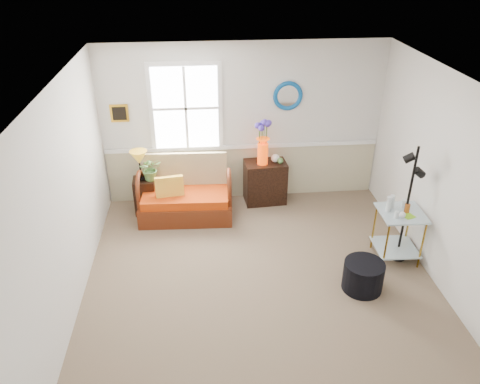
{
  "coord_description": "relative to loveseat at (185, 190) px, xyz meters",
  "views": [
    {
      "loc": [
        -0.71,
        -4.55,
        3.96
      ],
      "look_at": [
        -0.23,
        0.56,
        1.13
      ],
      "focal_mm": 35.0,
      "sensor_mm": 36.0,
      "label": 1
    }
  ],
  "objects": [
    {
      "name": "floor",
      "position": [
        0.97,
        -1.9,
        -0.47
      ],
      "size": [
        4.5,
        5.0,
        0.01
      ],
      "primitive_type": "cube",
      "color": "#7C634C",
      "rests_on": "ground"
    },
    {
      "name": "ceiling",
      "position": [
        0.97,
        -1.9,
        2.13
      ],
      "size": [
        4.5,
        5.0,
        0.01
      ],
      "primitive_type": "cube",
      "color": "white",
      "rests_on": "walls"
    },
    {
      "name": "walls",
      "position": [
        0.97,
        -1.9,
        0.83
      ],
      "size": [
        4.51,
        5.01,
        2.6
      ],
      "color": "silver",
      "rests_on": "floor"
    },
    {
      "name": "wainscot",
      "position": [
        0.97,
        0.58,
        -0.02
      ],
      "size": [
        4.46,
        0.02,
        0.9
      ],
      "primitive_type": "cube",
      "color": "#B7AF8D",
      "rests_on": "walls"
    },
    {
      "name": "chair_rail",
      "position": [
        0.97,
        0.57,
        0.45
      ],
      "size": [
        4.46,
        0.04,
        0.06
      ],
      "primitive_type": "cube",
      "color": "white",
      "rests_on": "walls"
    },
    {
      "name": "window",
      "position": [
        0.07,
        0.57,
        1.13
      ],
      "size": [
        1.14,
        0.06,
        1.44
      ],
      "primitive_type": null,
      "color": "white",
      "rests_on": "walls"
    },
    {
      "name": "picture",
      "position": [
        -0.95,
        0.58,
        1.08
      ],
      "size": [
        0.28,
        0.03,
        0.28
      ],
      "primitive_type": "cube",
      "color": "gold",
      "rests_on": "walls"
    },
    {
      "name": "mirror",
      "position": [
        1.67,
        0.58,
        1.28
      ],
      "size": [
        0.47,
        0.07,
        0.47
      ],
      "primitive_type": "torus",
      "rotation": [
        1.57,
        0.0,
        0.0
      ],
      "color": "#13609B",
      "rests_on": "walls"
    },
    {
      "name": "loveseat",
      "position": [
        0.0,
        0.0,
        0.0
      ],
      "size": [
        1.47,
        0.87,
        0.94
      ],
      "primitive_type": null,
      "rotation": [
        0.0,
        0.0,
        -0.04
      ],
      "color": "#581D08",
      "rests_on": "floor"
    },
    {
      "name": "throw_pillow",
      "position": [
        -0.23,
        -0.09,
        0.05
      ],
      "size": [
        0.44,
        0.17,
        0.43
      ],
      "primitive_type": null,
      "rotation": [
        0.0,
        0.0,
        0.15
      ],
      "color": "orange",
      "rests_on": "loveseat"
    },
    {
      "name": "lamp_stand",
      "position": [
        -0.65,
        0.19,
        -0.18
      ],
      "size": [
        0.34,
        0.34,
        0.59
      ],
      "primitive_type": null,
      "rotation": [
        0.0,
        0.0,
        0.04
      ],
      "color": "#32190F",
      "rests_on": "floor"
    },
    {
      "name": "table_lamp",
      "position": [
        -0.68,
        0.19,
        0.36
      ],
      "size": [
        0.35,
        0.35,
        0.49
      ],
      "primitive_type": null,
      "rotation": [
        0.0,
        0.0,
        0.36
      ],
      "color": "#BB871E",
      "rests_on": "lamp_stand"
    },
    {
      "name": "potted_plant",
      "position": [
        -0.52,
        0.17,
        0.26
      ],
      "size": [
        0.4,
        0.43,
        0.29
      ],
      "primitive_type": "imported",
      "rotation": [
        0.0,
        0.0,
        0.19
      ],
      "color": "#507E40",
      "rests_on": "lamp_stand"
    },
    {
      "name": "cabinet",
      "position": [
        1.31,
        0.36,
        -0.11
      ],
      "size": [
        0.7,
        0.47,
        0.72
      ],
      "primitive_type": null,
      "rotation": [
        0.0,
        0.0,
        0.06
      ],
      "color": "#32190F",
      "rests_on": "floor"
    },
    {
      "name": "flower_vase",
      "position": [
        1.25,
        0.31,
        0.61
      ],
      "size": [
        0.28,
        0.28,
        0.73
      ],
      "primitive_type": null,
      "rotation": [
        0.0,
        0.0,
        0.41
      ],
      "color": "#F43F05",
      "rests_on": "cabinet"
    },
    {
      "name": "side_table",
      "position": [
        2.89,
        -1.38,
        -0.1
      ],
      "size": [
        0.59,
        0.59,
        0.73
      ],
      "primitive_type": null,
      "rotation": [
        0.0,
        0.0,
        -0.03
      ],
      "color": "#A37B20",
      "rests_on": "floor"
    },
    {
      "name": "tabletop_items",
      "position": [
        2.85,
        -1.38,
        0.37
      ],
      "size": [
        0.47,
        0.47,
        0.22
      ],
      "primitive_type": null,
      "rotation": [
        0.0,
        0.0,
        0.38
      ],
      "color": "silver",
      "rests_on": "side_table"
    },
    {
      "name": "floor_lamp",
      "position": [
        2.94,
        -1.38,
        0.37
      ],
      "size": [
        0.31,
        0.31,
        1.68
      ],
      "primitive_type": null,
      "rotation": [
        0.0,
        0.0,
        -0.33
      ],
      "color": "black",
      "rests_on": "floor"
    },
    {
      "name": "ottoman",
      "position": [
        2.23,
        -1.98,
        -0.27
      ],
      "size": [
        0.54,
        0.54,
        0.39
      ],
      "primitive_type": "cylinder",
      "rotation": [
        0.0,
        0.0,
        -0.06
      ],
      "color": "black",
      "rests_on": "floor"
    }
  ]
}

